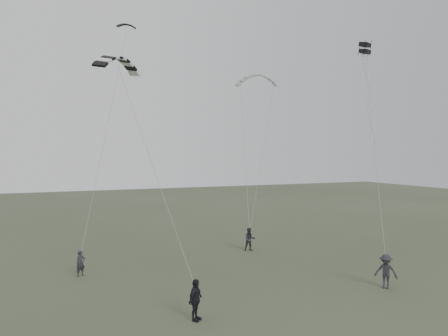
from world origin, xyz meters
name	(u,v)px	position (x,y,z in m)	size (l,w,h in m)	color
ground	(247,293)	(0.00, 0.00, 0.00)	(140.00, 140.00, 0.00)	#3A432F
flyer_left	(81,263)	(-7.95, 7.02, 0.78)	(0.57, 0.37, 1.56)	#222228
flyer_right	(250,239)	(4.75, 9.09, 0.89)	(0.87, 0.68, 1.79)	#27272C
flyer_center	(195,300)	(-3.85, -2.55, 0.95)	(1.11, 0.46, 1.90)	black
flyer_far	(386,271)	(7.54, -2.35, 0.96)	(1.24, 0.71, 1.92)	#252529
kite_dark_small	(127,25)	(-4.50, 9.70, 16.49)	(1.31, 0.39, 0.46)	black
kite_pale_large	(257,75)	(7.66, 13.45, 14.48)	(3.73, 0.84, 1.55)	#949699
kite_striped	(118,57)	(-5.82, 5.65, 13.31)	(3.42, 0.86, 1.31)	black
kite_box	(365,48)	(9.53, 1.85, 14.47)	(0.60, 0.60, 0.70)	black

